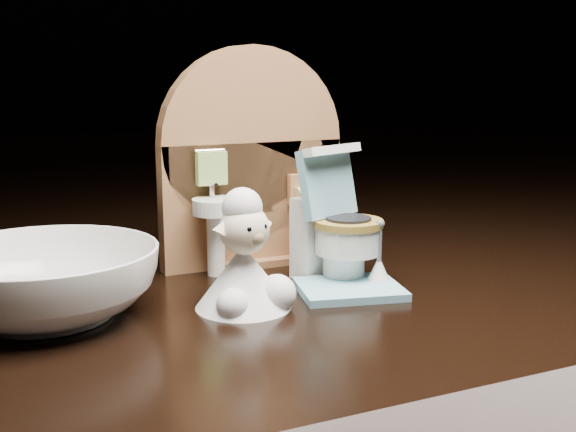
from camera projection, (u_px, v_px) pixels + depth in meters
backdrop_panel at (251, 171)px, 0.50m from camera, size 0.13×0.05×0.15m
toy_toilet at (335, 231)px, 0.46m from camera, size 0.05×0.06×0.09m
bath_mat at (349, 289)px, 0.44m from camera, size 0.07×0.06×0.00m
toilet_brush at (379, 270)px, 0.45m from camera, size 0.02×0.02×0.04m
plush_lamb at (245, 266)px, 0.41m from camera, size 0.06×0.06×0.07m
ceramic_bowl at (45, 283)px, 0.39m from camera, size 0.16×0.16×0.04m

